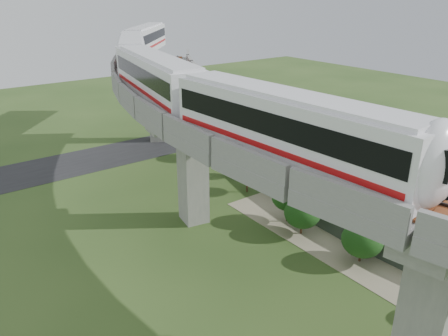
{
  "coord_description": "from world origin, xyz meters",
  "views": [
    {
      "loc": [
        -17.15,
        -18.18,
        18.6
      ],
      "look_at": [
        -0.85,
        3.68,
        7.5
      ],
      "focal_mm": 35.0,
      "sensor_mm": 36.0,
      "label": 1
    }
  ],
  "objects": [
    {
      "name": "tree_3",
      "position": [
        7.19,
        5.31,
        2.4
      ],
      "size": [
        2.88,
        2.88,
        3.63
      ],
      "color": "#382314",
      "rests_on": "ground"
    },
    {
      "name": "asphalt_road",
      "position": [
        0.0,
        30.0,
        0.01
      ],
      "size": [
        60.0,
        8.0,
        0.03
      ],
      "primitive_type": "cube",
      "color": "#232326",
      "rests_on": "ground"
    },
    {
      "name": "car_dark",
      "position": [
        14.84,
        1.06,
        0.56
      ],
      "size": [
        3.83,
        2.43,
        1.03
      ],
      "primitive_type": "imported",
      "rotation": [
        0.0,
        0.0,
        1.27
      ],
      "color": "black",
      "rests_on": "dirt_lot"
    },
    {
      "name": "ground",
      "position": [
        0.0,
        0.0,
        0.0
      ],
      "size": [
        160.0,
        160.0,
        0.0
      ],
      "primitive_type": "plane",
      "color": "#2F4A1D",
      "rests_on": "ground"
    },
    {
      "name": "viaduct",
      "position": [
        3.84,
        0.0,
        9.05
      ],
      "size": [
        19.58,
        73.98,
        11.4
      ],
      "color": "#99968E",
      "rests_on": "ground"
    },
    {
      "name": "tree_1",
      "position": [
        9.67,
        15.89,
        1.52
      ],
      "size": [
        1.89,
        1.89,
        2.33
      ],
      "color": "#382314",
      "rests_on": "ground"
    },
    {
      "name": "fence",
      "position": [
        9.75,
        0.0,
        0.75
      ],
      "size": [
        3.87,
        38.73,
        1.5
      ],
      "color": "#2D382D",
      "rests_on": "ground"
    },
    {
      "name": "metro_train",
      "position": [
        3.2,
        18.21,
        12.31
      ],
      "size": [
        22.15,
        58.33,
        3.64
      ],
      "color": "white",
      "rests_on": "ground"
    },
    {
      "name": "tree_0",
      "position": [
        11.43,
        21.53,
        2.66
      ],
      "size": [
        3.16,
        3.16,
        4.0
      ],
      "color": "#382314",
      "rests_on": "ground"
    },
    {
      "name": "tree_4",
      "position": [
        6.65,
        3.13,
        1.94
      ],
      "size": [
        2.96,
        2.96,
        3.2
      ],
      "color": "#382314",
      "rests_on": "ground"
    },
    {
      "name": "dirt_lot",
      "position": [
        14.0,
        -2.0,
        0.02
      ],
      "size": [
        18.0,
        26.0,
        0.04
      ],
      "primitive_type": "cube",
      "color": "gray",
      "rests_on": "ground"
    },
    {
      "name": "tree_2",
      "position": [
        8.25,
        12.06,
        2.33
      ],
      "size": [
        2.4,
        2.4,
        3.36
      ],
      "color": "#382314",
      "rests_on": "ground"
    },
    {
      "name": "tree_5",
      "position": [
        7.23,
        -2.28,
        1.85
      ],
      "size": [
        3.0,
        3.0,
        3.13
      ],
      "color": "#382314",
      "rests_on": "ground"
    }
  ]
}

